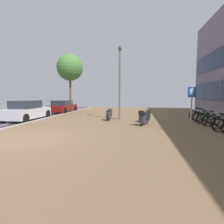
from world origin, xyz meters
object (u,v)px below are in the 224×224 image
bicycle_rack_03 (215,121)px  bicycle_rack_06 (201,116)px  bicycle_rack_07 (199,115)px  scooter_near (109,115)px  scooter_mid (143,118)px  bicycle_rack_04 (208,119)px  lamp_post (120,80)px  bicycle_rack_05 (204,118)px  street_tree (70,68)px  parking_sign (192,104)px  parked_car_near (27,111)px  bicycle_rack_02 (224,123)px  parked_car_far (63,107)px  scooter_far (145,116)px

bicycle_rack_03 → bicycle_rack_06: (0.04, 2.35, -0.02)m
bicycle_rack_07 → scooter_near: bicycle_rack_07 is taller
bicycle_rack_03 → scooter_mid: size_ratio=0.82×
scooter_mid → bicycle_rack_04: bearing=11.1°
lamp_post → scooter_mid: bearing=-54.6°
bicycle_rack_05 → street_tree: 13.97m
bicycle_rack_03 → bicycle_rack_04: size_ratio=0.98×
scooter_mid → parking_sign: (2.24, -1.89, 0.97)m
bicycle_rack_05 → street_tree: street_tree is taller
parking_sign → bicycle_rack_05: bearing=62.3°
bicycle_rack_06 → parked_car_near: size_ratio=0.33×
bicycle_rack_02 → lamp_post: (-5.99, 3.23, 2.68)m
bicycle_rack_02 → bicycle_rack_07: bearing=90.3°
scooter_near → parked_car_far: parked_car_far is taller
bicycle_rack_03 → parking_sign: bearing=-134.4°
parked_car_far → scooter_mid: bearing=-40.0°
bicycle_rack_04 → scooter_near: bicycle_rack_04 is taller
bicycle_rack_03 → street_tree: size_ratio=0.21×
bicycle_rack_02 → parked_car_far: bearing=148.2°
scooter_near → lamp_post: (0.74, 0.54, 2.62)m
bicycle_rack_04 → street_tree: street_tree is taller
bicycle_rack_02 → scooter_mid: 4.32m
scooter_far → parked_car_far: size_ratio=0.43×
bicycle_rack_03 → bicycle_rack_04: bicycle_rack_03 is taller
bicycle_rack_06 → lamp_post: lamp_post is taller
street_tree → bicycle_rack_07: bearing=-20.8°
bicycle_rack_06 → lamp_post: (-5.87, 0.10, 2.68)m
scooter_near → parked_car_near: size_ratio=0.48×
lamp_post → parked_car_far: bearing=145.4°
street_tree → scooter_mid: bearing=-44.8°
bicycle_rack_04 → parked_car_far: size_ratio=0.34×
bicycle_rack_05 → scooter_mid: size_ratio=0.83×
parked_car_near → street_tree: size_ratio=0.63×
bicycle_rack_04 → bicycle_rack_07: (0.22, 2.35, -0.00)m
bicycle_rack_07 → parked_car_far: bearing=162.8°
scooter_far → scooter_near: bearing=173.5°
bicycle_rack_03 → scooter_far: bearing=157.8°
bicycle_rack_06 → scooter_mid: bearing=-150.4°
scooter_far → bicycle_rack_06: bearing=10.3°
scooter_far → street_tree: 10.83m
bicycle_rack_04 → bicycle_rack_07: bicycle_rack_04 is taller
scooter_mid → parking_sign: parking_sign is taller
bicycle_rack_04 → bicycle_rack_07: bearing=84.6°
scooter_near → bicycle_rack_04: bearing=-9.9°
parked_car_near → lamp_post: bearing=10.8°
bicycle_rack_03 → street_tree: 14.75m
scooter_near → lamp_post: bearing=36.1°
scooter_near → street_tree: (-5.24, 5.74, 4.39)m
bicycle_rack_05 → lamp_post: 6.43m
scooter_mid → street_tree: size_ratio=0.26×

